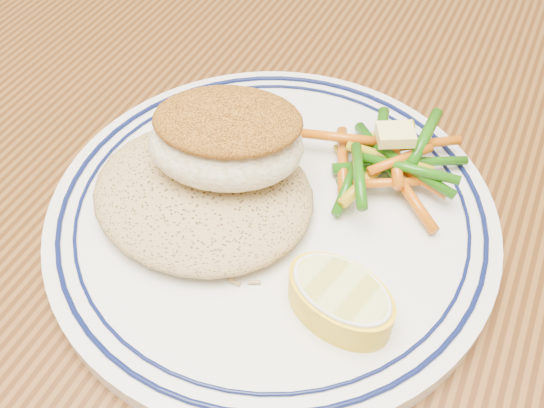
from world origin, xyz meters
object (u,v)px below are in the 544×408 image
Objects in this scene: vegetable_pile at (387,161)px; plate at (272,215)px; rice_pilaf at (202,190)px; lemon_wedge at (340,299)px; fish_fillet at (226,139)px; dining_table at (199,321)px.

plate is at bearing -132.49° from vegetable_pile.
rice_pilaf is 2.01× the size of lemon_wedge.
fish_fillet is 0.11m from lemon_wedge.
fish_fillet is at bearing 73.61° from dining_table.
rice_pilaf is at bearing 81.57° from dining_table.
vegetable_pile is at bearing 37.76° from rice_pilaf.
dining_table is 13.88× the size of fish_fillet.
plate is at bearing -7.51° from fish_fillet.
fish_fillet reaches higher than vegetable_pile.
rice_pilaf reaches higher than dining_table.
plate is 0.08m from lemon_wedge.
vegetable_pile is at bearing 32.45° from fish_fillet.
vegetable_pile reaches higher than lemon_wedge.
vegetable_pile is (0.08, 0.05, -0.03)m from fish_fillet.
plate reaches higher than dining_table.
vegetable_pile is at bearing 44.20° from dining_table.
lemon_wedge is at bearing -7.67° from dining_table.
fish_fillet is 0.99× the size of vegetable_pile.
dining_table is 0.16m from fish_fillet.
vegetable_pile is (0.09, 0.07, -0.00)m from rice_pilaf.
dining_table is at bearing -135.80° from vegetable_pile.
fish_fillet is 0.10m from vegetable_pile.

